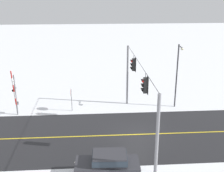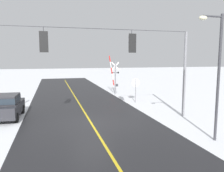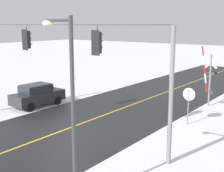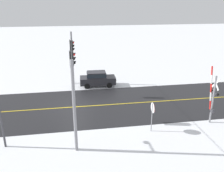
# 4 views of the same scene
# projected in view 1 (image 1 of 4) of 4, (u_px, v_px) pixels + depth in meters

# --- Properties ---
(ground_plane) EXTENTS (160.00, 160.00, 0.00)m
(ground_plane) POSITION_uv_depth(u_px,v_px,m) (137.00, 135.00, 24.33)
(ground_plane) COLOR white
(road_asphalt) EXTENTS (9.00, 80.00, 0.01)m
(road_asphalt) POSITION_uv_depth(u_px,v_px,m) (207.00, 132.00, 24.73)
(road_asphalt) COLOR black
(road_asphalt) RESTS_ON ground
(lane_centre_line) EXTENTS (0.14, 72.00, 0.01)m
(lane_centre_line) POSITION_uv_depth(u_px,v_px,m) (207.00, 132.00, 24.73)
(lane_centre_line) COLOR gold
(lane_centre_line) RESTS_ON ground
(signal_span) EXTENTS (14.20, 0.47, 6.22)m
(signal_span) POSITION_uv_depth(u_px,v_px,m) (138.00, 89.00, 23.04)
(signal_span) COLOR gray
(signal_span) RESTS_ON ground
(stop_sign) EXTENTS (0.80, 0.09, 2.35)m
(stop_sign) POSITION_uv_depth(u_px,v_px,m) (71.00, 95.00, 28.52)
(stop_sign) COLOR gray
(stop_sign) RESTS_ON ground
(railroad_crossing) EXTENTS (1.28, 0.31, 4.60)m
(railroad_crossing) POSITION_uv_depth(u_px,v_px,m) (15.00, 93.00, 27.41)
(railroad_crossing) COLOR gray
(railroad_crossing) RESTS_ON ground
(parked_car_charcoal) EXTENTS (1.94, 4.25, 1.74)m
(parked_car_charcoal) POSITION_uv_depth(u_px,v_px,m) (108.00, 164.00, 18.55)
(parked_car_charcoal) COLOR #2D2D33
(parked_car_charcoal) RESTS_ON ground
(streetlamp_near) EXTENTS (1.39, 0.28, 6.50)m
(streetlamp_near) POSITION_uv_depth(u_px,v_px,m) (178.00, 71.00, 28.69)
(streetlamp_near) COLOR #38383D
(streetlamp_near) RESTS_ON ground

